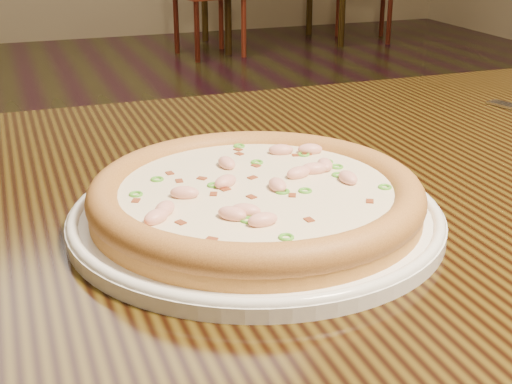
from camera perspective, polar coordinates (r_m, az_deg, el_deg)
name	(u,v)px	position (r m, az deg, el deg)	size (l,w,h in m)	color
ground	(207,343)	(1.81, -3.92, -11.96)	(9.00, 9.00, 0.00)	black
hero_table	(348,275)	(0.75, 7.39, -6.62)	(1.20, 0.80, 0.75)	black
plate	(256,215)	(0.62, 0.00, -1.83)	(0.32, 0.32, 0.02)	white
pizza	(256,195)	(0.61, 0.01, -0.25)	(0.29, 0.29, 0.03)	#C4883C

